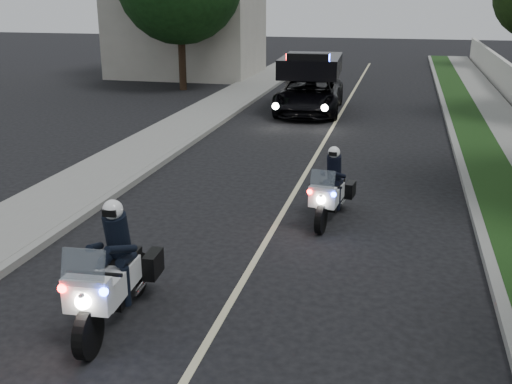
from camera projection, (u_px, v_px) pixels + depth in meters
ground at (229, 305)px, 9.36m from camera, size 120.00×120.00×0.00m
curb_right at (458, 156)px, 17.65m from camera, size 0.20×60.00×0.15m
grass_verge at (484, 158)px, 17.49m from camera, size 1.20×60.00×0.16m
curb_left at (193, 141)px, 19.49m from camera, size 0.20×60.00×0.15m
sidewalk_left at (161, 139)px, 19.74m from camera, size 2.00×60.00×0.16m
building_far at (186, 14)px, 34.51m from camera, size 8.00×6.00×7.00m
lane_marking at (319, 150)px, 18.59m from camera, size 0.12×50.00×0.01m
police_moto_left at (117, 321)px, 8.92m from camera, size 0.91×2.22×1.85m
police_moto_right at (330, 220)px, 12.90m from camera, size 0.87×1.94×1.59m
police_suv at (309, 112)px, 24.58m from camera, size 2.76×5.48×2.60m
bicycle at (299, 97)px, 28.26m from camera, size 0.67×1.87×0.97m
cyclist at (299, 97)px, 28.26m from camera, size 0.71×0.51×1.89m
tree_left_near at (183, 90)px, 30.29m from camera, size 8.06×8.06×10.20m
tree_left_far at (180, 81)px, 33.49m from camera, size 8.26×8.26×11.81m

